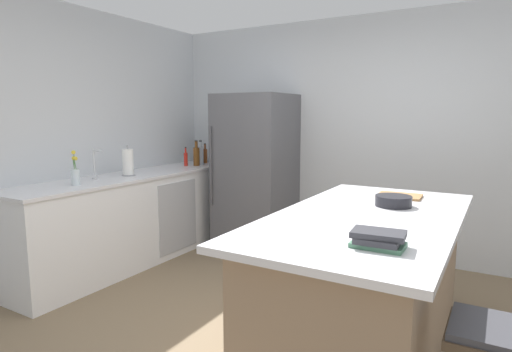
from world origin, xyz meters
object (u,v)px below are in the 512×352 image
hot_sauce_bottle (186,158)px  cutting_board (399,196)px  whiskey_bottle (196,156)px  flower_vase (75,174)px  paper_towel_roll (128,163)px  olive_oil_bottle (200,155)px  soda_bottle (201,155)px  refrigerator (256,172)px  vinegar_bottle (205,155)px  mixing_bowl (393,201)px  kitchen_island (365,285)px  cookbook_stack (378,239)px  sink_faucet (95,163)px

hot_sauce_bottle → cutting_board: hot_sauce_bottle is taller
cutting_board → whiskey_bottle: bearing=162.3°
flower_vase → paper_towel_roll: paper_towel_roll is taller
olive_oil_bottle → soda_bottle: size_ratio=0.92×
refrigerator → paper_towel_roll: bearing=-126.0°
flower_vase → olive_oil_bottle: flower_vase is taller
refrigerator → vinegar_bottle: 0.87m
whiskey_bottle → mixing_bowl: (2.62, -1.18, -0.08)m
kitchen_island → hot_sauce_bottle: (-2.64, 1.43, 0.55)m
flower_vase → vinegar_bottle: flower_vase is taller
cutting_board → vinegar_bottle: bearing=157.4°
paper_towel_roll → hot_sauce_bottle: (-0.03, 0.95, -0.04)m
olive_oil_bottle → soda_bottle: 0.13m
paper_towel_roll → vinegar_bottle: paper_towel_roll is taller
soda_bottle → cookbook_stack: bearing=-38.9°
paper_towel_roll → olive_oil_bottle: (-0.02, 1.23, -0.02)m
soda_bottle → cookbook_stack: (2.77, -2.23, -0.08)m
hot_sauce_bottle → cookbook_stack: 3.53m
mixing_bowl → refrigerator: bearing=144.8°
flower_vase → sink_faucet: bearing=111.2°
vinegar_bottle → cutting_board: bearing=-22.6°
hot_sauce_bottle → flower_vase: bearing=-87.2°
sink_faucet → cookbook_stack: sink_faucet is taller
kitchen_island → soda_bottle: bearing=147.7°
kitchen_island → paper_towel_roll: size_ratio=6.67×
vinegar_bottle → whiskey_bottle: whiskey_bottle is taller
whiskey_bottle → paper_towel_roll: bearing=-94.0°
olive_oil_bottle → hot_sauce_bottle: 0.28m
paper_towel_roll → refrigerator: bearing=54.0°
mixing_bowl → whiskey_bottle: bearing=155.7°
whiskey_bottle → cutting_board: (2.58, -0.83, -0.11)m
refrigerator → soda_bottle: bearing=-177.8°
flower_vase → paper_towel_roll: size_ratio=0.99×
hot_sauce_bottle → soda_bottle: bearing=61.9°
refrigerator → cutting_board: refrigerator is taller
kitchen_island → flower_vase: size_ratio=6.71×
flower_vase → olive_oil_bottle: bearing=92.1°
olive_oil_bottle → whiskey_bottle: bearing=-65.1°
vinegar_bottle → hot_sauce_bottle: 0.36m
soda_bottle → mixing_bowl: soda_bottle is taller
vinegar_bottle → mixing_bowl: size_ratio=1.05×
mixing_bowl → soda_bottle: bearing=154.1°
refrigerator → vinegar_bottle: size_ratio=7.03×
olive_oil_bottle → cutting_board: (2.68, -1.02, -0.10)m
flower_vase → paper_towel_roll: 0.66m
paper_towel_roll → hot_sauce_bottle: size_ratio=1.35×
kitchen_island → vinegar_bottle: bearing=145.6°
vinegar_bottle → cutting_board: 2.89m
hot_sauce_bottle → mixing_bowl: size_ratio=0.95×
soda_bottle → whiskey_bottle: (0.01, -0.09, 0.00)m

